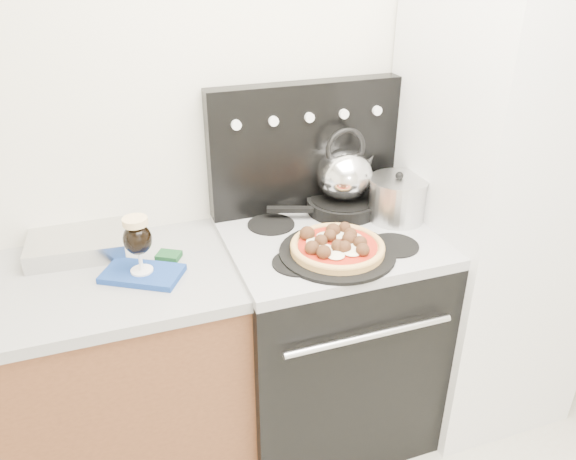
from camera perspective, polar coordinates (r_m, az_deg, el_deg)
name	(u,v)px	position (r m, az deg, el deg)	size (l,w,h in m)	color
room_shell	(469,291)	(1.22, 17.92, -5.90)	(3.52, 3.01, 2.52)	beige
base_cabinet	(36,403)	(2.26, -24.25, -15.69)	(1.45, 0.60, 0.86)	brown
countertop	(6,297)	(2.00, -26.72, -6.13)	(1.48, 0.63, 0.04)	#9A9A9B
stove_body	(326,339)	(2.33, 3.89, -10.96)	(0.76, 0.65, 0.88)	black
cooktop	(330,240)	(2.08, 4.28, -1.01)	(0.76, 0.65, 0.04)	#ADADB2
backguard	(304,147)	(2.20, 1.68, 8.43)	(0.76, 0.08, 0.50)	black
fridge	(494,204)	(2.38, 20.23, 2.52)	(0.64, 0.68, 1.90)	silver
foil_sheet	(77,244)	(2.11, -20.65, -1.36)	(0.33, 0.24, 0.07)	white
oven_mitt	(142,274)	(1.91, -14.57, -4.34)	(0.25, 0.15, 0.02)	navy
beer_glass	(138,245)	(1.86, -14.97, -1.46)	(0.09, 0.09, 0.20)	black
pizza_pan	(337,253)	(1.95, 5.02, -2.29)	(0.40, 0.40, 0.01)	black
pizza	(338,245)	(1.93, 5.05, -1.53)	(0.32, 0.32, 0.05)	#E6C164
skillet	(343,205)	(2.25, 5.59, 2.57)	(0.29, 0.29, 0.05)	black
tea_kettle	(345,170)	(2.19, 5.76, 6.05)	(0.22, 0.22, 0.24)	silver
stock_pot	(397,200)	(2.19, 11.02, 3.01)	(0.22, 0.22, 0.16)	silver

